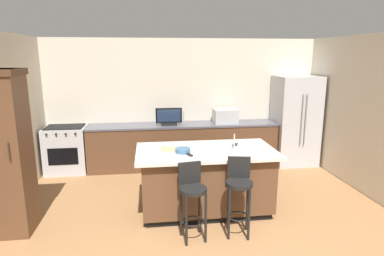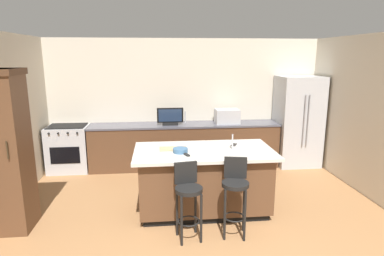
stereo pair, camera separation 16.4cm
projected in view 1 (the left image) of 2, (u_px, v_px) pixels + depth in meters
wall_back at (183, 102)px, 6.90m from camera, size 6.09×0.12×2.60m
wall_right at (376, 117)px, 5.19m from camera, size 0.12×4.70×2.60m
counter_back at (183, 145)px, 6.71m from camera, size 3.82×0.62×0.90m
kitchen_island at (206, 180)px, 4.79m from camera, size 1.99×1.06×0.94m
refrigerator at (295, 121)px, 6.85m from camera, size 0.86×0.77×1.85m
range_oven at (67, 149)px, 6.41m from camera, size 0.78×0.63×0.92m
cabinet_tower at (5, 151)px, 4.08m from camera, size 0.56×0.56×2.11m
microwave at (225, 116)px, 6.70m from camera, size 0.48×0.36×0.29m
tv_monitor at (169, 117)px, 6.49m from camera, size 0.52×0.16×0.34m
sink_faucet_back at (184, 117)px, 6.69m from camera, size 0.02×0.02×0.24m
sink_faucet_island at (234, 141)px, 4.72m from camera, size 0.02×0.02×0.22m
bar_stool_left at (192, 195)px, 4.03m from camera, size 0.34×0.36×0.97m
bar_stool_right at (239, 189)px, 4.13m from camera, size 0.35×0.36×1.00m
fruit_bowl at (183, 150)px, 4.54m from camera, size 0.21×0.21×0.06m
cell_phone at (235, 144)px, 4.96m from camera, size 0.13×0.17×0.01m
tv_remote at (189, 154)px, 4.44m from camera, size 0.10×0.17×0.02m
cutting_board at (175, 149)px, 4.70m from camera, size 0.40×0.20×0.02m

